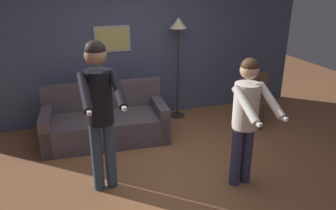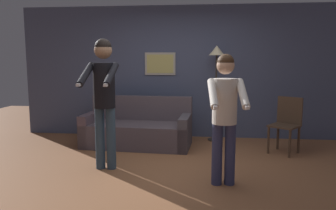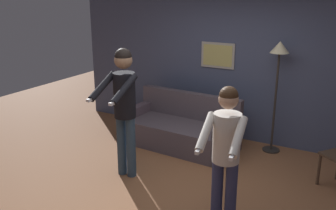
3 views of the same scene
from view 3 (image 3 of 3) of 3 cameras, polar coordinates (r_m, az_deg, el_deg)
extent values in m
plane|color=#955E3B|center=(5.09, 1.96, -13.02)|extent=(12.00, 12.00, 0.00)
cube|color=#48516F|center=(6.56, 10.85, 5.80)|extent=(6.40, 0.06, 2.60)
cube|color=#B7B2A8|center=(6.61, 7.60, 7.52)|extent=(0.61, 0.02, 0.44)
cube|color=#CFC46C|center=(6.60, 7.55, 7.50)|extent=(0.53, 0.01, 0.36)
cube|color=#544950|center=(6.35, 1.75, -4.56)|extent=(1.95, 0.97, 0.42)
cube|color=#544950|center=(6.49, 3.38, 0.00)|extent=(1.91, 0.26, 0.45)
cube|color=#5A4953|center=(6.77, -4.59, -2.45)|extent=(0.21, 0.86, 0.58)
cube|color=#4D484F|center=(5.95, 9.00, -5.46)|extent=(0.21, 0.86, 0.58)
cylinder|color=#332D28|center=(6.49, 15.40, -6.58)|extent=(0.28, 0.28, 0.02)
cylinder|color=#332D28|center=(6.22, 15.99, 0.31)|extent=(0.04, 0.04, 1.61)
cone|color=#F9EAB7|center=(6.03, 16.69, 8.46)|extent=(0.29, 0.29, 0.18)
cylinder|color=#324A60|center=(5.40, -7.08, -6.10)|extent=(0.13, 0.13, 0.88)
cylinder|color=#324A60|center=(5.31, -5.64, -6.44)|extent=(0.13, 0.13, 0.88)
cylinder|color=black|center=(5.10, -6.65, 1.50)|extent=(0.30, 0.30, 0.62)
sphere|color=#9E7556|center=(4.99, -6.84, 6.84)|extent=(0.24, 0.24, 0.24)
sphere|color=black|center=(4.99, -6.85, 7.31)|extent=(0.23, 0.23, 0.23)
cylinder|color=black|center=(4.96, -9.95, 2.87)|extent=(0.10, 0.54, 0.32)
cube|color=white|center=(4.81, -11.66, 0.84)|extent=(0.04, 0.15, 0.04)
cylinder|color=black|center=(4.77, -6.68, 2.42)|extent=(0.10, 0.54, 0.32)
cube|color=white|center=(4.60, -8.36, 0.30)|extent=(0.04, 0.15, 0.04)
cylinder|color=navy|center=(4.37, 7.48, -12.84)|extent=(0.13, 0.13, 0.77)
cylinder|color=navy|center=(4.34, 9.56, -13.21)|extent=(0.13, 0.13, 0.77)
cylinder|color=silver|center=(4.06, 8.93, -4.95)|extent=(0.30, 0.30, 0.55)
sphere|color=tan|center=(3.92, 9.21, 0.88)|extent=(0.21, 0.21, 0.21)
sphere|color=#382314|center=(3.91, 9.24, 1.40)|extent=(0.20, 0.20, 0.20)
cylinder|color=silver|center=(3.88, 5.78, -4.06)|extent=(0.13, 0.46, 0.33)
cube|color=white|center=(3.75, 4.73, -6.93)|extent=(0.05, 0.15, 0.04)
cylinder|color=silver|center=(3.80, 10.67, -4.76)|extent=(0.13, 0.46, 0.33)
cube|color=white|center=(3.66, 9.80, -7.73)|extent=(0.05, 0.15, 0.04)
cylinder|color=#4C3828|center=(5.54, 22.00, -9.10)|extent=(0.04, 0.04, 0.45)
camera|label=1|loc=(3.26, -53.32, 8.20)|focal=35.00mm
camera|label=2|loc=(1.87, -66.91, -27.74)|focal=35.00mm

